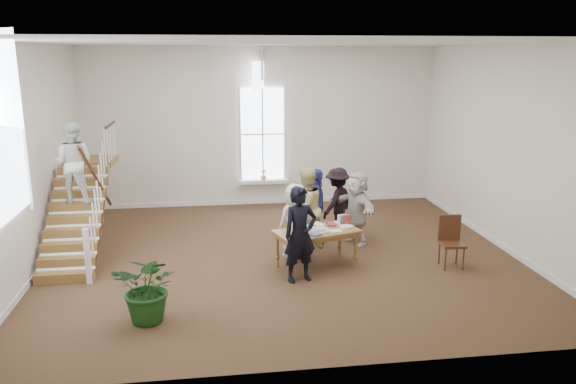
{
  "coord_description": "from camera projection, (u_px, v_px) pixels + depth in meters",
  "views": [
    {
      "loc": [
        -1.47,
        -11.4,
        4.29
      ],
      "look_at": [
        0.17,
        0.4,
        1.34
      ],
      "focal_mm": 35.0,
      "sensor_mm": 36.0,
      "label": 1
    }
  ],
  "objects": [
    {
      "name": "woman_cluster_a",
      "position": [
        316.0,
        206.0,
        12.91
      ],
      "size": [
        0.7,
        1.1,
        1.74
      ],
      "primitive_type": "imported",
      "rotation": [
        0.0,
        0.0,
        1.28
      ],
      "color": "navy",
      "rests_on": "ground"
    },
    {
      "name": "ground",
      "position": [
        283.0,
        256.0,
        12.19
      ],
      "size": [
        10.0,
        10.0,
        0.0
      ],
      "primitive_type": "plane",
      "color": "#45271B",
      "rests_on": "ground"
    },
    {
      "name": "police_officer",
      "position": [
        300.0,
        234.0,
        10.69
      ],
      "size": [
        0.78,
        0.63,
        1.87
      ],
      "primitive_type": "imported",
      "rotation": [
        0.0,
        0.0,
        0.3
      ],
      "color": "black",
      "rests_on": "ground"
    },
    {
      "name": "woman_cluster_c",
      "position": [
        356.0,
        208.0,
        12.84
      ],
      "size": [
        1.04,
        1.66,
        1.7
      ],
      "primitive_type": "imported",
      "rotation": [
        0.0,
        0.0,
        5.08
      ],
      "color": "silver",
      "rests_on": "ground"
    },
    {
      "name": "floor_plant",
      "position": [
        149.0,
        287.0,
        9.1
      ],
      "size": [
        1.31,
        1.21,
        1.2
      ],
      "primitive_type": "imported",
      "rotation": [
        0.0,
        0.0,
        -0.3
      ],
      "color": "#133711",
      "rests_on": "ground"
    },
    {
      "name": "room_shell",
      "position": [
        263.0,
        191.0,
        16.32
      ],
      "size": [
        10.49,
        10.0,
        10.0
      ],
      "color": "silver",
      "rests_on": "ground"
    },
    {
      "name": "library_table",
      "position": [
        317.0,
        234.0,
        11.43
      ],
      "size": [
        1.86,
        1.31,
        0.85
      ],
      "rotation": [
        0.0,
        0.0,
        0.3
      ],
      "color": "brown",
      "rests_on": "ground"
    },
    {
      "name": "side_chair",
      "position": [
        451.0,
        238.0,
        11.52
      ],
      "size": [
        0.49,
        0.49,
        1.07
      ],
      "rotation": [
        0.0,
        0.0,
        -0.07
      ],
      "color": "#361A0E",
      "rests_on": "ground"
    },
    {
      "name": "staircase",
      "position": [
        76.0,
        182.0,
        11.94
      ],
      "size": [
        1.1,
        4.1,
        2.92
      ],
      "color": "brown",
      "rests_on": "ground"
    },
    {
      "name": "woman_cluster_b",
      "position": [
        337.0,
        202.0,
        13.43
      ],
      "size": [
        1.18,
        1.21,
        1.66
      ],
      "primitive_type": "imported",
      "rotation": [
        0.0,
        0.0,
        3.96
      ],
      "color": "black",
      "rests_on": "ground"
    },
    {
      "name": "person_yellow",
      "position": [
        305.0,
        209.0,
        12.42
      ],
      "size": [
        1.15,
        1.09,
        1.87
      ],
      "primitive_type": "imported",
      "rotation": [
        0.0,
        0.0,
        3.73
      ],
      "color": "#D2CA83",
      "rests_on": "ground"
    },
    {
      "name": "elderly_woman",
      "position": [
        295.0,
        221.0,
        11.93
      ],
      "size": [
        0.93,
        0.76,
        1.63
      ],
      "primitive_type": "imported",
      "rotation": [
        0.0,
        0.0,
        3.5
      ],
      "color": "silver",
      "rests_on": "ground"
    }
  ]
}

